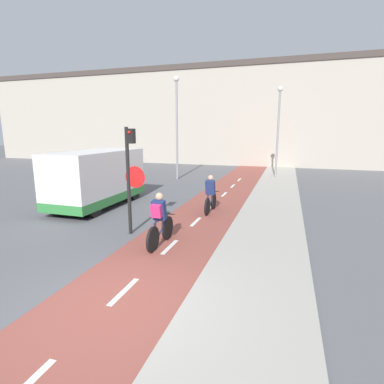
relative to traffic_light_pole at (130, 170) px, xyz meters
The scene contains 10 objects.
ground_plane 4.53m from the traffic_light_pole, 67.27° to the right, with size 120.00×120.00×0.00m, color #5B5B60.
bike_lane 4.52m from the traffic_light_pole, 67.22° to the right, with size 2.58×60.00×0.02m.
sidewalk_strip 5.87m from the traffic_light_pole, 42.61° to the right, with size 2.40×60.00×0.05m.
building_row_background 22.69m from the traffic_light_pole, 86.03° to the left, with size 60.00×5.20×9.40m.
traffic_light_pole is the anchor object (origin of this frame).
street_lamp_far 11.38m from the traffic_light_pole, 103.18° to the left, with size 0.36×0.36×6.69m.
street_lamp_sidewalk 14.00m from the traffic_light_pole, 74.00° to the left, with size 0.36×0.36×6.13m.
cyclist_near 1.95m from the traffic_light_pole, 28.82° to the right, with size 0.46×1.76×1.55m.
cyclist_far 3.93m from the traffic_light_pole, 62.16° to the left, with size 0.46×1.71×1.52m.
van 4.36m from the traffic_light_pole, 138.59° to the left, with size 2.00×4.81×2.39m.
Camera 1 is at (3.01, -4.37, 3.22)m, focal length 28.00 mm.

